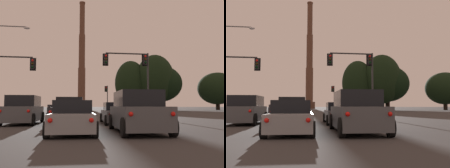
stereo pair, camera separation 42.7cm
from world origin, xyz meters
The scene contains 13 objects.
suv_right_lane_second centered at (3.07, 11.57, 0.90)m, with size 2.21×4.94×1.86m.
suv_left_lane_front centered at (-3.04, 18.01, 0.90)m, with size 2.24×4.96×1.86m.
pickup_truck_center_lane_front centered at (-0.11, 17.97, 0.80)m, with size 2.43×5.59×1.82m.
sedan_right_lane_front centered at (3.14, 17.66, 0.67)m, with size 2.11×4.75×1.43m.
sedan_center_lane_second centered at (0.18, 11.70, 0.67)m, with size 2.09×4.74×1.43m.
traffic_light_overhead_right centered at (6.20, 25.52, 4.97)m, with size 4.81×0.50×6.55m.
traffic_light_overhead_left centered at (-6.36, 25.64, 4.51)m, with size 4.64×0.50×5.93m.
traffic_light_far_right centered at (7.27, 54.95, 3.59)m, with size 0.78×0.50×5.46m.
smokestack centered at (4.06, 121.16, 19.70)m, with size 5.38×5.38×50.22m.
treeline_center_right centered at (15.80, 69.81, 7.41)m, with size 8.72×7.85×13.54m.
treeline_center_left centered at (41.45, 70.12, 6.21)m, with size 11.29×10.16×10.84m.
treeline_left_mid centered at (24.18, 69.85, 7.36)m, with size 12.23×11.01×12.43m.
treeline_far_right centered at (22.24, 68.45, 8.45)m, with size 10.49×9.44×15.16m.
Camera 2 is at (0.60, -0.08, 1.19)m, focal length 42.00 mm.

